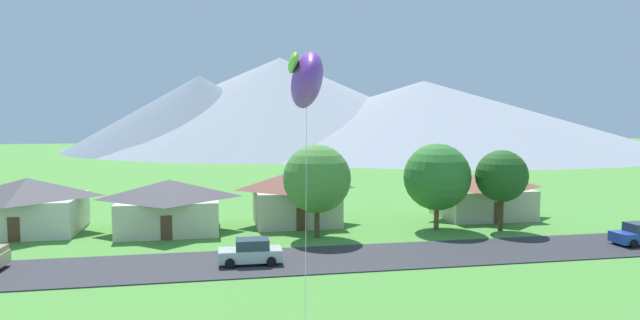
{
  "coord_description": "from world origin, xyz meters",
  "views": [
    {
      "loc": [
        -7.12,
        -6.18,
        10.05
      ],
      "look_at": [
        -1.85,
        21.21,
        7.76
      ],
      "focal_mm": 30.97,
      "sensor_mm": 36.0,
      "label": 1
    }
  ],
  "objects_px": {
    "tree_center": "(502,176)",
    "tree_left_of_center": "(317,179)",
    "house_left_center": "(28,204)",
    "parked_car_blue_mid_west": "(640,234)",
    "house_right_center": "(170,204)",
    "house_leftmost": "(296,196)",
    "house_rightmost": "(482,194)",
    "kite_flyer_with_kite": "(305,81)",
    "parked_car_silver_west_end": "(251,252)",
    "tree_near_left": "(437,177)"
  },
  "relations": [
    {
      "from": "tree_center",
      "to": "parked_car_blue_mid_west",
      "type": "bearing_deg",
      "value": -41.76
    },
    {
      "from": "tree_left_of_center",
      "to": "tree_center",
      "type": "distance_m",
      "value": 16.15
    },
    {
      "from": "house_left_center",
      "to": "house_right_center",
      "type": "distance_m",
      "value": 11.9
    },
    {
      "from": "tree_left_of_center",
      "to": "kite_flyer_with_kite",
      "type": "xyz_separation_m",
      "value": [
        -4.44,
        -21.23,
        6.58
      ]
    },
    {
      "from": "house_left_center",
      "to": "house_rightmost",
      "type": "xyz_separation_m",
      "value": [
        41.46,
        -0.73,
        -0.12
      ]
    },
    {
      "from": "house_right_center",
      "to": "tree_left_of_center",
      "type": "distance_m",
      "value": 13.27
    },
    {
      "from": "house_right_center",
      "to": "tree_near_left",
      "type": "distance_m",
      "value": 23.35
    },
    {
      "from": "tree_center",
      "to": "parked_car_blue_mid_west",
      "type": "height_order",
      "value": "tree_center"
    },
    {
      "from": "house_rightmost",
      "to": "house_leftmost",
      "type": "bearing_deg",
      "value": 178.92
    },
    {
      "from": "house_left_center",
      "to": "tree_left_of_center",
      "type": "height_order",
      "value": "tree_left_of_center"
    },
    {
      "from": "house_right_center",
      "to": "kite_flyer_with_kite",
      "type": "relative_size",
      "value": 0.7
    },
    {
      "from": "house_rightmost",
      "to": "kite_flyer_with_kite",
      "type": "height_order",
      "value": "kite_flyer_with_kite"
    },
    {
      "from": "house_leftmost",
      "to": "tree_center",
      "type": "height_order",
      "value": "tree_center"
    },
    {
      "from": "house_right_center",
      "to": "parked_car_blue_mid_west",
      "type": "xyz_separation_m",
      "value": [
        36.01,
        -12.35,
        -1.45
      ]
    },
    {
      "from": "house_rightmost",
      "to": "tree_near_left",
      "type": "distance_m",
      "value": 8.56
    },
    {
      "from": "house_left_center",
      "to": "parked_car_blue_mid_west",
      "type": "distance_m",
      "value": 49.83
    },
    {
      "from": "house_left_center",
      "to": "tree_center",
      "type": "height_order",
      "value": "tree_center"
    },
    {
      "from": "house_rightmost",
      "to": "parked_car_silver_west_end",
      "type": "xyz_separation_m",
      "value": [
        -23.5,
        -13.13,
        -1.44
      ]
    },
    {
      "from": "house_right_center",
      "to": "tree_center",
      "type": "bearing_deg",
      "value": -10.77
    },
    {
      "from": "parked_car_silver_west_end",
      "to": "tree_center",
      "type": "bearing_deg",
      "value": 17.35
    },
    {
      "from": "house_right_center",
      "to": "parked_car_blue_mid_west",
      "type": "relative_size",
      "value": 2.1
    },
    {
      "from": "house_left_center",
      "to": "house_right_center",
      "type": "xyz_separation_m",
      "value": [
        11.79,
        -1.63,
        -0.12
      ]
    },
    {
      "from": "house_right_center",
      "to": "parked_car_blue_mid_west",
      "type": "height_order",
      "value": "house_right_center"
    },
    {
      "from": "house_right_center",
      "to": "kite_flyer_with_kite",
      "type": "distance_m",
      "value": 28.79
    },
    {
      "from": "house_left_center",
      "to": "tree_center",
      "type": "xyz_separation_m",
      "value": [
        39.97,
        -6.99,
        2.34
      ]
    },
    {
      "from": "tree_left_of_center",
      "to": "parked_car_silver_west_end",
      "type": "xyz_separation_m",
      "value": [
        -5.87,
        -7.24,
        -3.99
      ]
    },
    {
      "from": "house_left_center",
      "to": "kite_flyer_with_kite",
      "type": "xyz_separation_m",
      "value": [
        19.38,
        -27.85,
        9.01
      ]
    },
    {
      "from": "tree_near_left",
      "to": "parked_car_blue_mid_west",
      "type": "bearing_deg",
      "value": -33.06
    },
    {
      "from": "house_right_center",
      "to": "tree_left_of_center",
      "type": "relative_size",
      "value": 1.17
    },
    {
      "from": "tree_center",
      "to": "tree_left_of_center",
      "type": "bearing_deg",
      "value": 178.7
    },
    {
      "from": "parked_car_blue_mid_west",
      "to": "parked_car_silver_west_end",
      "type": "bearing_deg",
      "value": 179.78
    },
    {
      "from": "house_rightmost",
      "to": "tree_center",
      "type": "distance_m",
      "value": 6.89
    },
    {
      "from": "house_leftmost",
      "to": "house_rightmost",
      "type": "bearing_deg",
      "value": -1.08
    },
    {
      "from": "house_leftmost",
      "to": "house_left_center",
      "type": "bearing_deg",
      "value": 179.04
    },
    {
      "from": "house_right_center",
      "to": "tree_left_of_center",
      "type": "bearing_deg",
      "value": -22.55
    },
    {
      "from": "tree_near_left",
      "to": "parked_car_silver_west_end",
      "type": "bearing_deg",
      "value": -153.35
    },
    {
      "from": "house_leftmost",
      "to": "house_left_center",
      "type": "relative_size",
      "value": 0.9
    },
    {
      "from": "kite_flyer_with_kite",
      "to": "house_rightmost",
      "type": "bearing_deg",
      "value": 50.85
    },
    {
      "from": "house_right_center",
      "to": "house_rightmost",
      "type": "relative_size",
      "value": 0.98
    },
    {
      "from": "house_rightmost",
      "to": "tree_left_of_center",
      "type": "xyz_separation_m",
      "value": [
        -17.63,
        -5.89,
        2.55
      ]
    },
    {
      "from": "tree_center",
      "to": "house_rightmost",
      "type": "bearing_deg",
      "value": 76.6
    },
    {
      "from": "house_leftmost",
      "to": "tree_left_of_center",
      "type": "bearing_deg",
      "value": -82.54
    },
    {
      "from": "kite_flyer_with_kite",
      "to": "parked_car_blue_mid_west",
      "type": "bearing_deg",
      "value": 26.02
    },
    {
      "from": "house_leftmost",
      "to": "parked_car_blue_mid_west",
      "type": "xyz_separation_m",
      "value": [
        24.79,
        -13.6,
        -1.71
      ]
    },
    {
      "from": "parked_car_blue_mid_west",
      "to": "house_rightmost",
      "type": "bearing_deg",
      "value": 115.58
    },
    {
      "from": "parked_car_silver_west_end",
      "to": "tree_near_left",
      "type": "bearing_deg",
      "value": 26.65
    },
    {
      "from": "house_left_center",
      "to": "kite_flyer_with_kite",
      "type": "distance_m",
      "value": 35.11
    },
    {
      "from": "house_rightmost",
      "to": "house_right_center",
      "type": "bearing_deg",
      "value": -178.27
    },
    {
      "from": "house_leftmost",
      "to": "tree_center",
      "type": "bearing_deg",
      "value": -21.28
    },
    {
      "from": "parked_car_blue_mid_west",
      "to": "tree_center",
      "type": "bearing_deg",
      "value": 138.24
    }
  ]
}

